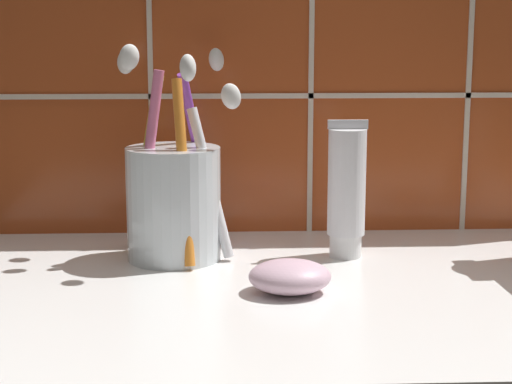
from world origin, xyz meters
TOP-DOWN VIEW (x-y plane):
  - sink_counter at (0.00, 0.00)cm, footprint 62.06×38.07cm
  - tile_wall_backsplash at (0.01, 19.28)cm, footprint 72.06×1.72cm
  - toothbrush_cup at (-11.42, 8.79)cm, footprint 11.65×13.77cm
  - toothpaste_tube at (3.75, 8.71)cm, footprint 3.51×3.34cm
  - soap_bar at (-2.11, -1.66)cm, footprint 6.38×5.35cm

SIDE VIEW (x-z plane):
  - sink_counter at x=0.00cm, z-range 0.00..2.00cm
  - soap_bar at x=-2.11cm, z-range 2.00..4.57cm
  - toothbrush_cup at x=-11.42cm, z-range -1.84..17.02cm
  - toothpaste_tube at x=3.75cm, z-range 1.90..14.14cm
  - tile_wall_backsplash at x=0.01cm, z-range 0.01..40.97cm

